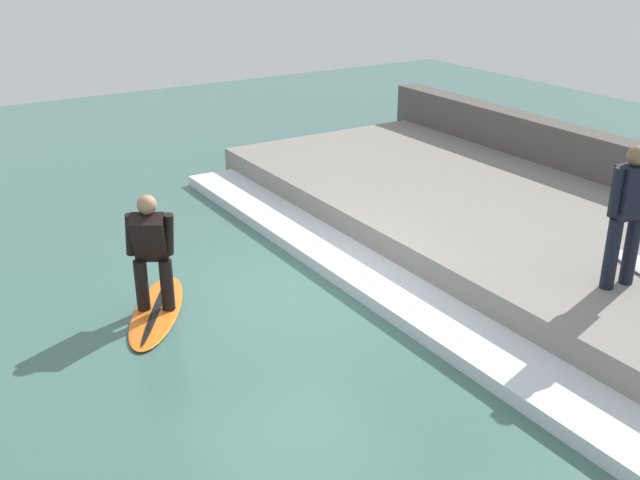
% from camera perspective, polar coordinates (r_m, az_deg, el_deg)
% --- Properties ---
extents(ground_plane, '(28.00, 28.00, 0.00)m').
position_cam_1_polar(ground_plane, '(9.87, -2.13, -4.26)').
color(ground_plane, '#426B60').
extents(concrete_ledge, '(4.40, 10.55, 0.51)m').
position_cam_1_polar(concrete_ledge, '(11.90, 13.65, 1.28)').
color(concrete_ledge, gray).
rests_on(concrete_ledge, ground_plane).
extents(back_wall, '(0.50, 11.07, 1.24)m').
position_cam_1_polar(back_wall, '(13.58, 21.17, 4.66)').
color(back_wall, '#544F49').
rests_on(back_wall, ground_plane).
extents(wave_foam_crest, '(0.89, 10.02, 0.17)m').
position_cam_1_polar(wave_foam_crest, '(10.36, 3.11, -2.38)').
color(wave_foam_crest, silver).
rests_on(wave_foam_crest, ground_plane).
extents(surfboard_riding, '(1.51, 2.00, 0.07)m').
position_cam_1_polar(surfboard_riding, '(9.65, -12.33, -5.28)').
color(surfboard_riding, orange).
rests_on(surfboard_riding, ground_plane).
extents(surfer_riding, '(0.58, 0.60, 1.50)m').
position_cam_1_polar(surfer_riding, '(9.28, -12.76, -0.57)').
color(surfer_riding, black).
rests_on(surfer_riding, surfboard_riding).
extents(surfer_waiting_near, '(0.58, 0.28, 1.72)m').
position_cam_1_polar(surfer_waiting_near, '(9.30, 22.44, 2.18)').
color(surfer_waiting_near, black).
rests_on(surfer_waiting_near, concrete_ledge).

